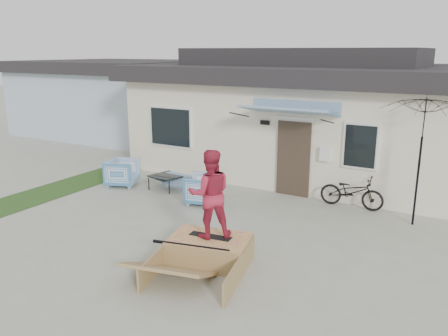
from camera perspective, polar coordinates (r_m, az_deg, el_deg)
The scene contains 13 objects.
ground at distance 9.77m, azimuth -6.90°, elevation -9.51°, with size 90.00×90.00×0.00m, color #989A89.
grass_strip at distance 14.53m, azimuth -18.76°, elevation -2.05°, with size 1.40×8.00×0.01m, color #234319.
house at distance 16.16m, azimuth 10.15°, elevation 7.15°, with size 10.80×8.49×4.10m.
neighbor_house at distance 23.46m, azimuth -13.17°, elevation 8.87°, with size 8.60×7.60×3.50m.
loveseat at distance 13.60m, azimuth -4.70°, elevation -1.17°, with size 1.48×0.43×0.58m, color teal.
armchair_left at distance 13.97m, azimuth -12.69°, elevation -0.38°, with size 0.87×0.81×0.89m, color teal.
armchair_right at distance 12.04m, azimuth -2.70°, elevation -2.50°, with size 0.85×0.79×0.87m, color teal.
coffee_table at distance 13.47m, azimuth -7.25°, elevation -1.77°, with size 0.83×0.83×0.41m, color black.
bicycle at distance 12.15m, azimuth 15.83°, elevation -2.46°, with size 0.57×1.64×1.05m, color black.
patio_umbrella at distance 11.14m, azimuth 23.52°, elevation 1.86°, with size 1.89×1.74×2.20m.
skate_ramp at distance 8.85m, azimuth -1.84°, elevation -10.28°, with size 1.50×2.00×0.50m, color olive, non-canonical shape.
skateboard at distance 8.78m, azimuth -1.74°, elevation -8.52°, with size 0.84×0.21×0.05m, color black.
skater at distance 8.48m, azimuth -1.79°, elevation -3.07°, with size 0.83×0.64×1.70m, color #AB243C.
Camera 1 is at (5.41, -7.10, 3.97)m, focal length 36.26 mm.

